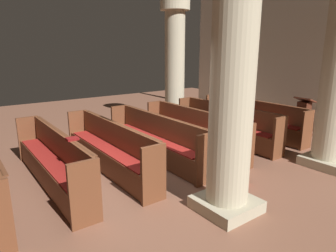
{
  "coord_description": "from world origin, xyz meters",
  "views": [
    {
      "loc": [
        4.53,
        -2.66,
        2.35
      ],
      "look_at": [
        -0.45,
        1.02,
        0.75
      ],
      "focal_mm": 32.09,
      "sensor_mm": 36.0,
      "label": 1
    }
  ],
  "objects_px": {
    "pew_row_3": "(155,137)",
    "lectern": "(303,120)",
    "pew_row_0": "(252,117)",
    "pew_row_4": "(109,146)",
    "pew_row_5": "(52,158)",
    "pew_row_2": "(193,129)",
    "pillar_far_side": "(175,62)",
    "pillar_aisle_rear": "(233,79)",
    "hymn_book": "(72,139)",
    "kneeler_box_red": "(235,175)",
    "pew_row_1": "(225,123)"
  },
  "relations": [
    {
      "from": "pew_row_2",
      "to": "pew_row_5",
      "type": "height_order",
      "value": "same"
    },
    {
      "from": "pew_row_5",
      "to": "kneeler_box_red",
      "type": "xyz_separation_m",
      "value": [
        1.83,
        2.71,
        -0.37
      ]
    },
    {
      "from": "pillar_far_side",
      "to": "pillar_aisle_rear",
      "type": "distance_m",
      "value": 5.54
    },
    {
      "from": "pew_row_2",
      "to": "lectern",
      "type": "distance_m",
      "value": 3.32
    },
    {
      "from": "pillar_aisle_rear",
      "to": "pew_row_5",
      "type": "bearing_deg",
      "value": -143.26
    },
    {
      "from": "hymn_book",
      "to": "pew_row_5",
      "type": "bearing_deg",
      "value": -163.02
    },
    {
      "from": "pew_row_1",
      "to": "hymn_book",
      "type": "relative_size",
      "value": 17.89
    },
    {
      "from": "pew_row_2",
      "to": "lectern",
      "type": "relative_size",
      "value": 3.02
    },
    {
      "from": "pew_row_3",
      "to": "hymn_book",
      "type": "bearing_deg",
      "value": -73.02
    },
    {
      "from": "lectern",
      "to": "hymn_book",
      "type": "xyz_separation_m",
      "value": [
        -0.31,
        -6.28,
        0.51
      ]
    },
    {
      "from": "pew_row_5",
      "to": "pillar_aisle_rear",
      "type": "height_order",
      "value": "pillar_aisle_rear"
    },
    {
      "from": "pew_row_5",
      "to": "hymn_book",
      "type": "distance_m",
      "value": 0.79
    },
    {
      "from": "pew_row_3",
      "to": "pew_row_5",
      "type": "relative_size",
      "value": 1.0
    },
    {
      "from": "pew_row_5",
      "to": "pillar_far_side",
      "type": "height_order",
      "value": "pillar_far_side"
    },
    {
      "from": "pew_row_3",
      "to": "lectern",
      "type": "xyz_separation_m",
      "value": [
        0.92,
        4.28,
        -0.04
      ]
    },
    {
      "from": "pew_row_1",
      "to": "pillar_far_side",
      "type": "relative_size",
      "value": 0.87
    },
    {
      "from": "kneeler_box_red",
      "to": "pew_row_0",
      "type": "bearing_deg",
      "value": 123.56
    },
    {
      "from": "pew_row_0",
      "to": "pew_row_4",
      "type": "xyz_separation_m",
      "value": [
        0.0,
        -4.37,
        0.0
      ]
    },
    {
      "from": "pew_row_4",
      "to": "pew_row_5",
      "type": "height_order",
      "value": "same"
    },
    {
      "from": "pew_row_4",
      "to": "pillar_far_side",
      "type": "relative_size",
      "value": 0.87
    },
    {
      "from": "pew_row_3",
      "to": "pew_row_0",
      "type": "bearing_deg",
      "value": 90.0
    },
    {
      "from": "pew_row_5",
      "to": "pew_row_4",
      "type": "bearing_deg",
      "value": 90.0
    },
    {
      "from": "pillar_aisle_rear",
      "to": "pillar_far_side",
      "type": "bearing_deg",
      "value": 150.44
    },
    {
      "from": "hymn_book",
      "to": "pew_row_3",
      "type": "bearing_deg",
      "value": 106.98
    },
    {
      "from": "pew_row_0",
      "to": "pew_row_2",
      "type": "distance_m",
      "value": 2.19
    },
    {
      "from": "pew_row_0",
      "to": "kneeler_box_red",
      "type": "distance_m",
      "value": 3.33
    },
    {
      "from": "pew_row_2",
      "to": "lectern",
      "type": "height_order",
      "value": "lectern"
    },
    {
      "from": "pew_row_0",
      "to": "pew_row_2",
      "type": "bearing_deg",
      "value": -90.0
    },
    {
      "from": "pew_row_5",
      "to": "hymn_book",
      "type": "xyz_separation_m",
      "value": [
        0.61,
        0.19,
        0.47
      ]
    },
    {
      "from": "pew_row_0",
      "to": "lectern",
      "type": "height_order",
      "value": "lectern"
    },
    {
      "from": "pew_row_3",
      "to": "hymn_book",
      "type": "height_order",
      "value": "hymn_book"
    },
    {
      "from": "pew_row_5",
      "to": "lectern",
      "type": "xyz_separation_m",
      "value": [
        0.92,
        6.47,
        -0.04
      ]
    },
    {
      "from": "pillar_far_side",
      "to": "pew_row_2",
      "type": "bearing_deg",
      "value": -28.05
    },
    {
      "from": "pew_row_1",
      "to": "pew_row_4",
      "type": "bearing_deg",
      "value": -90.0
    },
    {
      "from": "pew_row_4",
      "to": "pillar_aisle_rear",
      "type": "bearing_deg",
      "value": 16.57
    },
    {
      "from": "pew_row_2",
      "to": "pillar_aisle_rear",
      "type": "distance_m",
      "value": 3.19
    },
    {
      "from": "pew_row_3",
      "to": "pillar_far_side",
      "type": "distance_m",
      "value": 3.66
    },
    {
      "from": "pew_row_0",
      "to": "pillar_aisle_rear",
      "type": "relative_size",
      "value": 0.87
    },
    {
      "from": "pew_row_2",
      "to": "pillar_far_side",
      "type": "relative_size",
      "value": 0.87
    },
    {
      "from": "hymn_book",
      "to": "kneeler_box_red",
      "type": "height_order",
      "value": "hymn_book"
    },
    {
      "from": "pew_row_0",
      "to": "pew_row_3",
      "type": "distance_m",
      "value": 3.28
    },
    {
      "from": "pew_row_1",
      "to": "pew_row_5",
      "type": "xyz_separation_m",
      "value": [
        0.0,
        -4.37,
        0.0
      ]
    },
    {
      "from": "pew_row_4",
      "to": "hymn_book",
      "type": "xyz_separation_m",
      "value": [
        0.61,
        -0.91,
        0.47
      ]
    },
    {
      "from": "pew_row_3",
      "to": "pillar_far_side",
      "type": "xyz_separation_m",
      "value": [
        -2.38,
        2.36,
        1.46
      ]
    },
    {
      "from": "pew_row_4",
      "to": "pillar_far_side",
      "type": "distance_m",
      "value": 4.44
    },
    {
      "from": "pew_row_4",
      "to": "lectern",
      "type": "height_order",
      "value": "lectern"
    },
    {
      "from": "pew_row_3",
      "to": "pew_row_5",
      "type": "height_order",
      "value": "same"
    },
    {
      "from": "pew_row_1",
      "to": "pillar_far_side",
      "type": "height_order",
      "value": "pillar_far_side"
    },
    {
      "from": "hymn_book",
      "to": "pew_row_4",
      "type": "bearing_deg",
      "value": 123.96
    },
    {
      "from": "pew_row_3",
      "to": "kneeler_box_red",
      "type": "distance_m",
      "value": 1.94
    }
  ]
}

